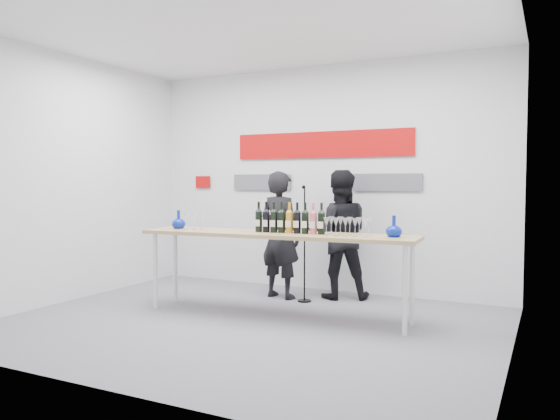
{
  "coord_description": "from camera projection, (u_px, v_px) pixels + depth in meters",
  "views": [
    {
      "loc": [
        2.78,
        -4.8,
        1.46
      ],
      "look_at": [
        0.13,
        0.49,
        1.15
      ],
      "focal_mm": 35.0,
      "sensor_mm": 36.0,
      "label": 1
    }
  ],
  "objects": [
    {
      "name": "ground",
      "position": [
        247.0,
        324.0,
        5.6
      ],
      "size": [
        5.0,
        5.0,
        0.0
      ],
      "primitive_type": "plane",
      "color": "slate",
      "rests_on": "ground"
    },
    {
      "name": "back_wall",
      "position": [
        322.0,
        179.0,
        7.31
      ],
      "size": [
        5.0,
        0.04,
        3.0
      ],
      "primitive_type": "cube",
      "color": "silver",
      "rests_on": "ground"
    },
    {
      "name": "signage",
      "position": [
        317.0,
        156.0,
        7.29
      ],
      "size": [
        3.38,
        0.02,
        0.79
      ],
      "color": "#B20707",
      "rests_on": "back_wall"
    },
    {
      "name": "tasting_table",
      "position": [
        276.0,
        239.0,
        5.85
      ],
      "size": [
        3.07,
        0.8,
        0.91
      ],
      "rotation": [
        0.0,
        0.0,
        0.06
      ],
      "color": "tan",
      "rests_on": "ground"
    },
    {
      "name": "wine_bottles",
      "position": [
        289.0,
        218.0,
        5.8
      ],
      "size": [
        0.8,
        0.13,
        0.33
      ],
      "rotation": [
        0.0,
        0.0,
        0.06
      ],
      "color": "black",
      "rests_on": "tasting_table"
    },
    {
      "name": "decanter_left",
      "position": [
        179.0,
        219.0,
        6.37
      ],
      "size": [
        0.16,
        0.16,
        0.21
      ],
      "primitive_type": null,
      "color": "#081F95",
      "rests_on": "tasting_table"
    },
    {
      "name": "decanter_right",
      "position": [
        394.0,
        226.0,
        5.39
      ],
      "size": [
        0.16,
        0.16,
        0.21
      ],
      "primitive_type": null,
      "color": "#081F95",
      "rests_on": "tasting_table"
    },
    {
      "name": "glasses_left",
      "position": [
        194.0,
        221.0,
        6.24
      ],
      "size": [
        0.17,
        0.23,
        0.18
      ],
      "color": "silver",
      "rests_on": "tasting_table"
    },
    {
      "name": "glasses_right",
      "position": [
        348.0,
        227.0,
        5.54
      ],
      "size": [
        0.47,
        0.25,
        0.18
      ],
      "color": "silver",
      "rests_on": "tasting_table"
    },
    {
      "name": "presenter_left",
      "position": [
        280.0,
        235.0,
        6.82
      ],
      "size": [
        0.64,
        0.49,
        1.59
      ],
      "primitive_type": "imported",
      "rotation": [
        0.0,
        0.0,
        2.94
      ],
      "color": "black",
      "rests_on": "ground"
    },
    {
      "name": "presenter_right",
      "position": [
        339.0,
        234.0,
        6.79
      ],
      "size": [
        0.96,
        0.88,
        1.6
      ],
      "primitive_type": "imported",
      "rotation": [
        0.0,
        0.0,
        3.57
      ],
      "color": "black",
      "rests_on": "ground"
    },
    {
      "name": "mic_stand",
      "position": [
        304.0,
        266.0,
        6.61
      ],
      "size": [
        0.17,
        0.17,
        1.42
      ],
      "rotation": [
        0.0,
        0.0,
        -0.27
      ],
      "color": "black",
      "rests_on": "ground"
    }
  ]
}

